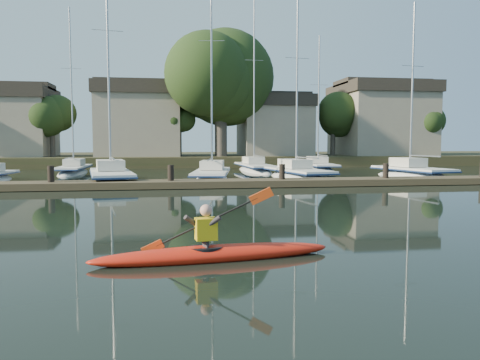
{
  "coord_description": "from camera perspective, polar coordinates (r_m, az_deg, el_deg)",
  "views": [
    {
      "loc": [
        -3.11,
        -10.74,
        2.4
      ],
      "look_at": [
        -0.88,
        3.81,
        1.2
      ],
      "focal_mm": 35.0,
      "sensor_mm": 36.0,
      "label": 1
    }
  ],
  "objects": [
    {
      "name": "ground",
      "position": [
        11.43,
        7.33,
        -7.49
      ],
      "size": [
        160.0,
        160.0,
        0.0
      ],
      "primitive_type": "plane",
      "color": "black",
      "rests_on": "ground"
    },
    {
      "name": "kayak",
      "position": [
        9.64,
        -3.34,
        -8.56
      ],
      "size": [
        5.05,
        1.27,
        1.6
      ],
      "rotation": [
        0.0,
        0.0,
        0.12
      ],
      "color": "red",
      "rests_on": "ground"
    },
    {
      "name": "dock",
      "position": [
        25.03,
        -1.54,
        -0.38
      ],
      "size": [
        34.0,
        2.0,
        1.8
      ],
      "color": "#4C412B",
      "rests_on": "ground"
    },
    {
      "name": "sailboat_1",
      "position": [
        28.83,
        -15.43,
        -0.71
      ],
      "size": [
        3.91,
        9.67,
        15.4
      ],
      "rotation": [
        0.0,
        0.0,
        0.17
      ],
      "color": "silver",
      "rests_on": "ground"
    },
    {
      "name": "sailboat_2",
      "position": [
        29.79,
        -3.46,
        -0.34
      ],
      "size": [
        3.6,
        9.3,
        15.03
      ],
      "rotation": [
        0.0,
        0.0,
        -0.17
      ],
      "color": "silver",
      "rests_on": "ground"
    },
    {
      "name": "sailboat_3",
      "position": [
        30.96,
        7.03,
        -0.2
      ],
      "size": [
        3.54,
        8.69,
        13.62
      ],
      "rotation": [
        0.0,
        0.0,
        0.16
      ],
      "color": "silver",
      "rests_on": "ground"
    },
    {
      "name": "sailboat_4",
      "position": [
        33.97,
        20.18,
        -0.04
      ],
      "size": [
        3.6,
        8.02,
        13.15
      ],
      "rotation": [
        0.0,
        0.0,
        0.17
      ],
      "color": "silver",
      "rests_on": "ground"
    },
    {
      "name": "sailboat_5",
      "position": [
        38.03,
        -19.64,
        0.51
      ],
      "size": [
        1.97,
        8.28,
        13.69
      ],
      "rotation": [
        0.0,
        0.0,
        0.0
      ],
      "color": "silver",
      "rests_on": "ground"
    },
    {
      "name": "sailboat_6",
      "position": [
        38.62,
        1.79,
        0.82
      ],
      "size": [
        2.41,
        9.83,
        15.53
      ],
      "rotation": [
        0.0,
        0.0,
        0.04
      ],
      "color": "silver",
      "rests_on": "ground"
    },
    {
      "name": "sailboat_7",
      "position": [
        40.4,
        9.53,
        0.92
      ],
      "size": [
        2.52,
        7.9,
        12.55
      ],
      "rotation": [
        0.0,
        0.0,
        -0.06
      ],
      "color": "silver",
      "rests_on": "ground"
    },
    {
      "name": "shore",
      "position": [
        51.25,
        -3.44,
        5.57
      ],
      "size": [
        90.0,
        25.25,
        12.75
      ],
      "color": "#2B3219",
      "rests_on": "ground"
    }
  ]
}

